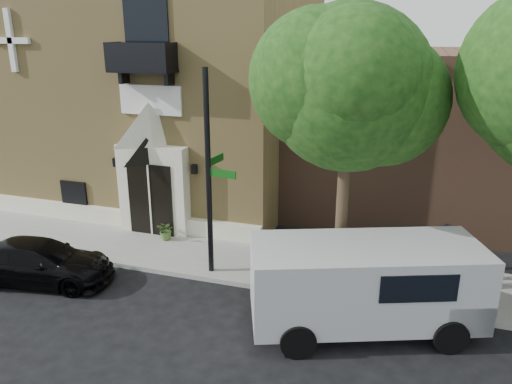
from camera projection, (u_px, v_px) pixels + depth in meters
ground at (143, 272)px, 15.58m from camera, size 120.00×120.00×0.00m
sidewalk at (192, 254)px, 16.62m from camera, size 42.00×3.00×0.15m
church at (167, 89)px, 22.16m from camera, size 12.20×11.01×9.30m
street_tree_left at (350, 87)px, 12.30m from camera, size 4.97×4.38×7.77m
black_sedan at (40, 262)px, 14.81m from camera, size 4.61×2.46×1.27m
cargo_van at (374, 283)px, 12.27m from camera, size 6.00×4.05×2.29m
street_sign at (209, 174)px, 14.38m from camera, size 0.97×1.02×6.10m
fire_hydrant at (323, 273)px, 14.27m from camera, size 0.49×0.39×0.85m
dumpster at (412, 278)px, 13.56m from camera, size 2.11×1.63×1.22m
planter at (166, 231)px, 17.45m from camera, size 0.69×0.62×0.69m
pedestrian_near at (444, 252)px, 14.47m from camera, size 0.76×0.62×1.79m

